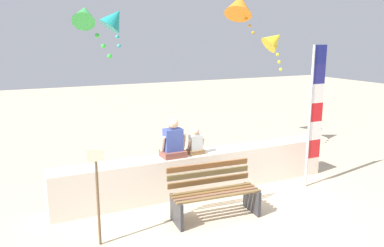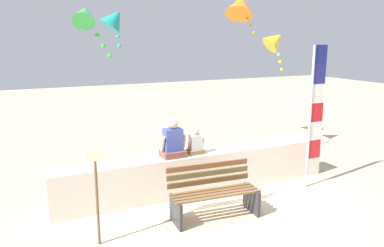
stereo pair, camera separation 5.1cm
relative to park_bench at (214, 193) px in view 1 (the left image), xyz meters
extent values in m
plane|color=#CBB694|center=(0.29, 0.06, -0.41)|extent=(40.00, 40.00, 0.00)
cube|color=silver|center=(0.29, 1.11, -0.01)|extent=(5.74, 0.50, 0.79)
cube|color=brown|center=(-0.02, -0.25, 0.04)|extent=(1.52, 0.18, 0.03)
cube|color=brown|center=(-0.01, -0.14, 0.04)|extent=(1.52, 0.18, 0.03)
cube|color=brown|center=(0.00, -0.02, 0.04)|extent=(1.52, 0.18, 0.03)
cube|color=brown|center=(0.01, 0.09, 0.04)|extent=(1.52, 0.18, 0.03)
cube|color=brown|center=(0.01, 0.19, 0.16)|extent=(1.52, 0.16, 0.10)
cube|color=brown|center=(0.02, 0.22, 0.29)|extent=(1.52, 0.16, 0.10)
cube|color=brown|center=(0.02, 0.24, 0.42)|extent=(1.52, 0.16, 0.10)
cube|color=#2D2D33|center=(-0.70, -0.03, -0.19)|extent=(0.09, 0.53, 0.45)
cube|color=#2D2D33|center=(0.69, -0.13, -0.19)|extent=(0.09, 0.53, 0.45)
cube|color=brown|center=(-0.28, 1.09, 0.44)|extent=(0.44, 0.36, 0.12)
cube|color=#3C4D9C|center=(-0.28, 1.09, 0.71)|extent=(0.34, 0.22, 0.42)
cylinder|color=#D9AF8B|center=(-0.49, 1.07, 0.66)|extent=(0.07, 0.17, 0.31)
cylinder|color=#D9AF8B|center=(-0.07, 1.07, 0.66)|extent=(0.07, 0.17, 0.31)
sphere|color=#D9AF8B|center=(-0.28, 1.09, 1.03)|extent=(0.21, 0.21, 0.21)
cube|color=brown|center=(0.19, 1.09, 0.43)|extent=(0.30, 0.25, 0.08)
cube|color=silver|center=(0.19, 1.09, 0.61)|extent=(0.23, 0.15, 0.29)
cylinder|color=#DFA98C|center=(0.04, 1.07, 0.58)|extent=(0.05, 0.12, 0.21)
cylinder|color=#DFA98C|center=(0.33, 1.07, 0.58)|extent=(0.05, 0.12, 0.21)
sphere|color=#DFA98C|center=(0.19, 1.09, 0.83)|extent=(0.14, 0.14, 0.14)
cylinder|color=#B7B7BC|center=(2.36, 0.38, 1.02)|extent=(0.05, 0.05, 2.87)
cube|color=red|center=(2.53, 0.38, 0.37)|extent=(0.30, 0.02, 0.38)
cube|color=white|center=(2.53, 0.38, 0.75)|extent=(0.30, 0.02, 0.38)
cube|color=red|center=(2.53, 0.38, 1.13)|extent=(0.30, 0.02, 0.38)
cube|color=white|center=(2.53, 0.38, 1.51)|extent=(0.30, 0.02, 0.38)
cube|color=navy|center=(2.53, 0.38, 1.89)|extent=(0.30, 0.02, 0.38)
cube|color=navy|center=(2.53, 0.38, 2.27)|extent=(0.30, 0.02, 0.38)
cone|color=green|center=(-1.67, 1.69, 2.98)|extent=(0.55, 0.65, 0.56)
sphere|color=green|center=(-1.58, 1.66, 2.80)|extent=(0.08, 0.08, 0.08)
sphere|color=green|center=(-1.48, 1.63, 2.62)|extent=(0.08, 0.08, 0.08)
sphere|color=green|center=(-1.39, 1.60, 2.44)|extent=(0.08, 0.08, 0.08)
sphere|color=green|center=(-1.29, 1.57, 2.26)|extent=(0.08, 0.08, 0.08)
cone|color=yellow|center=(3.26, 2.81, 2.54)|extent=(0.70, 0.58, 0.65)
sphere|color=yellow|center=(3.25, 2.71, 2.36)|extent=(0.08, 0.08, 0.08)
sphere|color=yellow|center=(3.23, 2.61, 2.18)|extent=(0.08, 0.08, 0.08)
sphere|color=yellow|center=(3.22, 2.51, 2.00)|extent=(0.08, 0.08, 0.08)
sphere|color=yellow|center=(3.21, 2.41, 1.82)|extent=(0.08, 0.08, 0.08)
cone|color=orange|center=(2.85, 3.85, 3.45)|extent=(1.18, 1.18, 0.88)
sphere|color=orange|center=(2.92, 3.78, 3.27)|extent=(0.08, 0.08, 0.08)
sphere|color=orange|center=(2.99, 3.71, 3.09)|extent=(0.08, 0.08, 0.08)
sphere|color=orange|center=(3.06, 3.63, 2.91)|extent=(0.08, 0.08, 0.08)
sphere|color=orange|center=(3.13, 3.56, 2.73)|extent=(0.08, 0.08, 0.08)
cone|color=teal|center=(-0.90, 2.64, 2.97)|extent=(0.64, 0.50, 0.61)
sphere|color=teal|center=(-0.90, 2.54, 2.79)|extent=(0.08, 0.08, 0.08)
sphere|color=teal|center=(-0.90, 2.44, 2.61)|extent=(0.08, 0.08, 0.08)
sphere|color=teal|center=(-0.91, 2.34, 2.43)|extent=(0.08, 0.08, 0.08)
cylinder|color=brown|center=(-1.96, -0.11, 0.23)|extent=(0.04, 0.04, 1.27)
cube|color=beige|center=(-1.96, -0.11, 0.96)|extent=(0.24, 0.06, 0.18)
camera|label=1|loc=(-2.99, -5.39, 2.55)|focal=36.21mm
camera|label=2|loc=(-2.95, -5.41, 2.55)|focal=36.21mm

